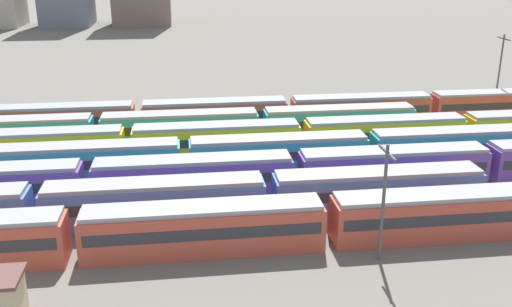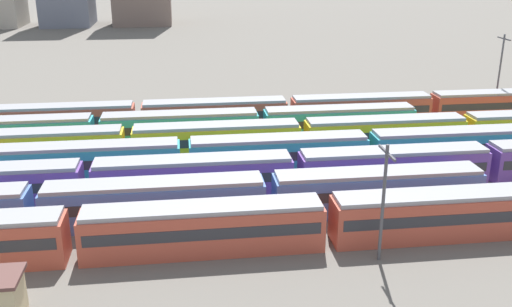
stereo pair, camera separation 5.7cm
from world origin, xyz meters
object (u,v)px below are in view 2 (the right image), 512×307
at_px(train_track_5, 180,128).
at_px(catenary_pole_0, 384,197).
at_px(train_track_2, 487,163).
at_px(train_track_6, 361,109).
at_px(catenary_pole_1, 500,70).
at_px(train_track_0, 203,228).
at_px(train_track_1, 155,202).
at_px(train_track_4, 464,130).
at_px(train_track_3, 279,154).

height_order(train_track_5, catenary_pole_0, catenary_pole_0).
relative_size(train_track_2, train_track_5, 2.02).
height_order(train_track_6, catenary_pole_1, catenary_pole_1).
relative_size(train_track_6, catenary_pole_1, 8.67).
bearing_deg(train_track_5, catenary_pole_1, 10.50).
bearing_deg(train_track_5, train_track_0, -86.61).
bearing_deg(train_track_2, train_track_6, 106.70).
bearing_deg(train_track_6, train_track_0, -124.79).
xyz_separation_m(train_track_0, train_track_1, (-3.74, 5.20, 0.00)).
xyz_separation_m(train_track_1, catenary_pole_0, (16.40, -8.11, 3.07)).
bearing_deg(train_track_2, train_track_4, 75.02).
distance_m(train_track_3, catenary_pole_0, 19.27).
bearing_deg(train_track_0, train_track_1, 125.69).
relative_size(train_track_6, catenary_pole_0, 10.53).
distance_m(train_track_5, catenary_pole_0, 32.36).
distance_m(train_track_0, catenary_pole_0, 13.36).
bearing_deg(train_track_0, train_track_3, 62.06).
relative_size(train_track_3, catenary_pole_0, 6.28).
xyz_separation_m(train_track_4, catenary_pole_0, (-18.03, -23.71, 3.07)).
height_order(train_track_4, train_track_6, same).
bearing_deg(catenary_pole_0, train_track_5, 116.16).
height_order(train_track_5, train_track_6, same).
relative_size(train_track_0, catenary_pole_1, 5.17).
height_order(train_track_1, catenary_pole_0, catenary_pole_0).
bearing_deg(train_track_4, catenary_pole_1, 50.13).
bearing_deg(train_track_5, train_track_3, -46.66).
bearing_deg(train_track_2, train_track_3, 165.17).
distance_m(train_track_1, train_track_3, 15.89).
height_order(train_track_0, train_track_6, same).
distance_m(train_track_5, train_track_6, 23.79).
bearing_deg(train_track_4, train_track_1, -155.63).
distance_m(train_track_2, train_track_3, 20.32).
relative_size(catenary_pole_0, catenary_pole_1, 0.82).
relative_size(train_track_0, train_track_4, 0.50).
distance_m(train_track_0, train_track_4, 37.08).
bearing_deg(catenary_pole_0, train_track_4, 52.75).
bearing_deg(train_track_3, train_track_2, -14.83).
relative_size(train_track_5, catenary_pole_1, 5.17).
height_order(train_track_4, catenary_pole_1, catenary_pole_1).
xyz_separation_m(train_track_3, catenary_pole_1, (33.47, 18.42, 4.05)).
bearing_deg(train_track_4, train_track_3, -166.94).
xyz_separation_m(train_track_1, train_track_6, (25.41, 26.00, 0.00)).
height_order(train_track_3, train_track_6, same).
bearing_deg(train_track_2, train_track_0, -159.57).
relative_size(train_track_1, train_track_4, 0.50).
distance_m(train_track_0, train_track_3, 17.66).
relative_size(train_track_2, catenary_pole_0, 12.65).
xyz_separation_m(train_track_5, catenary_pole_0, (14.20, -28.91, 3.07)).
bearing_deg(train_track_6, catenary_pole_1, 8.01).
height_order(train_track_4, train_track_5, same).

